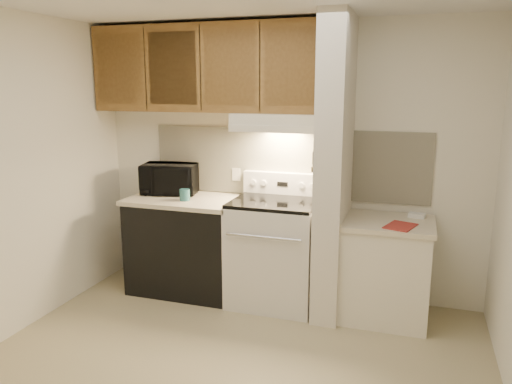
% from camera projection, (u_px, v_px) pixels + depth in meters
% --- Properties ---
extents(floor, '(3.60, 3.60, 0.00)m').
position_uv_depth(floor, '(229.00, 368.00, 3.50)').
color(floor, tan).
rests_on(floor, ground).
extents(wall_back, '(3.60, 2.50, 0.02)m').
position_uv_depth(wall_back, '(286.00, 161.00, 4.63)').
color(wall_back, white).
rests_on(wall_back, floor).
extents(wall_left, '(0.02, 3.00, 2.50)m').
position_uv_depth(wall_left, '(5.00, 178.00, 3.78)').
color(wall_left, white).
rests_on(wall_left, floor).
extents(backsplash, '(2.60, 0.02, 0.63)m').
position_uv_depth(backsplash, '(285.00, 163.00, 4.62)').
color(backsplash, white).
rests_on(backsplash, wall_back).
extents(range_body, '(0.76, 0.65, 0.92)m').
position_uv_depth(range_body, '(275.00, 254.00, 4.47)').
color(range_body, silver).
rests_on(range_body, floor).
extents(oven_window, '(0.50, 0.01, 0.30)m').
position_uv_depth(oven_window, '(264.00, 261.00, 4.17)').
color(oven_window, black).
rests_on(oven_window, range_body).
extents(oven_handle, '(0.65, 0.02, 0.02)m').
position_uv_depth(oven_handle, '(263.00, 237.00, 4.09)').
color(oven_handle, silver).
rests_on(oven_handle, range_body).
extents(cooktop, '(0.74, 0.64, 0.03)m').
position_uv_depth(cooktop, '(275.00, 202.00, 4.37)').
color(cooktop, black).
rests_on(cooktop, range_body).
extents(range_backguard, '(0.76, 0.08, 0.20)m').
position_uv_depth(range_backguard, '(284.00, 183.00, 4.61)').
color(range_backguard, silver).
rests_on(range_backguard, range_body).
extents(range_display, '(0.10, 0.01, 0.04)m').
position_uv_depth(range_display, '(282.00, 184.00, 4.57)').
color(range_display, black).
rests_on(range_display, range_backguard).
extents(range_knob_left_outer, '(0.05, 0.02, 0.05)m').
position_uv_depth(range_knob_left_outer, '(253.00, 182.00, 4.66)').
color(range_knob_left_outer, silver).
rests_on(range_knob_left_outer, range_backguard).
extents(range_knob_left_inner, '(0.05, 0.02, 0.05)m').
position_uv_depth(range_knob_left_inner, '(264.00, 183.00, 4.62)').
color(range_knob_left_inner, silver).
rests_on(range_knob_left_inner, range_backguard).
extents(range_knob_right_inner, '(0.05, 0.02, 0.05)m').
position_uv_depth(range_knob_right_inner, '(302.00, 185.00, 4.52)').
color(range_knob_right_inner, silver).
rests_on(range_knob_right_inner, range_backguard).
extents(range_knob_right_outer, '(0.05, 0.02, 0.05)m').
position_uv_depth(range_knob_right_outer, '(312.00, 186.00, 4.49)').
color(range_knob_right_outer, silver).
rests_on(range_knob_right_outer, range_backguard).
extents(dishwasher_front, '(1.00, 0.63, 0.87)m').
position_uv_depth(dishwasher_front, '(186.00, 246.00, 4.75)').
color(dishwasher_front, black).
rests_on(dishwasher_front, floor).
extents(left_countertop, '(1.04, 0.67, 0.04)m').
position_uv_depth(left_countertop, '(185.00, 200.00, 4.66)').
color(left_countertop, beige).
rests_on(left_countertop, dishwasher_front).
extents(spoon_rest, '(0.21, 0.10, 0.01)m').
position_uv_depth(spoon_rest, '(187.00, 192.00, 4.86)').
color(spoon_rest, black).
rests_on(spoon_rest, left_countertop).
extents(teal_jar, '(0.10, 0.10, 0.10)m').
position_uv_depth(teal_jar, '(185.00, 195.00, 4.53)').
color(teal_jar, '#275E63').
rests_on(teal_jar, left_countertop).
extents(outlet, '(0.08, 0.01, 0.12)m').
position_uv_depth(outlet, '(236.00, 174.00, 4.78)').
color(outlet, '#EEE6CF').
rests_on(outlet, backsplash).
extents(microwave, '(0.58, 0.45, 0.29)m').
position_uv_depth(microwave, '(170.00, 179.00, 4.82)').
color(microwave, black).
rests_on(microwave, left_countertop).
extents(partition_pillar, '(0.22, 0.70, 2.50)m').
position_uv_depth(partition_pillar, '(334.00, 170.00, 4.15)').
color(partition_pillar, silver).
rests_on(partition_pillar, floor).
extents(pillar_trim, '(0.01, 0.70, 0.04)m').
position_uv_depth(pillar_trim, '(321.00, 163.00, 4.17)').
color(pillar_trim, brown).
rests_on(pillar_trim, partition_pillar).
extents(knife_strip, '(0.02, 0.42, 0.04)m').
position_uv_depth(knife_strip, '(319.00, 162.00, 4.12)').
color(knife_strip, black).
rests_on(knife_strip, partition_pillar).
extents(knife_blade_a, '(0.01, 0.03, 0.16)m').
position_uv_depth(knife_blade_a, '(313.00, 176.00, 4.01)').
color(knife_blade_a, silver).
rests_on(knife_blade_a, knife_strip).
extents(knife_handle_a, '(0.02, 0.02, 0.10)m').
position_uv_depth(knife_handle_a, '(314.00, 158.00, 3.97)').
color(knife_handle_a, black).
rests_on(knife_handle_a, knife_strip).
extents(knife_blade_b, '(0.01, 0.04, 0.18)m').
position_uv_depth(knife_blade_b, '(315.00, 177.00, 4.06)').
color(knife_blade_b, silver).
rests_on(knife_blade_b, knife_strip).
extents(knife_handle_b, '(0.02, 0.02, 0.10)m').
position_uv_depth(knife_handle_b, '(316.00, 157.00, 4.05)').
color(knife_handle_b, black).
rests_on(knife_handle_b, knife_strip).
extents(knife_blade_c, '(0.01, 0.04, 0.20)m').
position_uv_depth(knife_blade_c, '(317.00, 176.00, 4.15)').
color(knife_blade_c, silver).
rests_on(knife_blade_c, knife_strip).
extents(knife_handle_c, '(0.02, 0.02, 0.10)m').
position_uv_depth(knife_handle_c, '(317.00, 156.00, 4.11)').
color(knife_handle_c, black).
rests_on(knife_handle_c, knife_strip).
extents(knife_blade_d, '(0.01, 0.04, 0.16)m').
position_uv_depth(knife_blade_d, '(319.00, 172.00, 4.21)').
color(knife_blade_d, silver).
rests_on(knife_blade_d, knife_strip).
extents(knife_handle_d, '(0.02, 0.02, 0.10)m').
position_uv_depth(knife_handle_d, '(319.00, 155.00, 4.18)').
color(knife_handle_d, black).
rests_on(knife_handle_d, knife_strip).
extents(knife_blade_e, '(0.01, 0.04, 0.18)m').
position_uv_depth(knife_blade_e, '(321.00, 171.00, 4.31)').
color(knife_blade_e, silver).
rests_on(knife_blade_e, knife_strip).
extents(knife_handle_e, '(0.02, 0.02, 0.10)m').
position_uv_depth(knife_handle_e, '(321.00, 153.00, 4.28)').
color(knife_handle_e, black).
rests_on(knife_handle_e, knife_strip).
extents(oven_mitt, '(0.03, 0.09, 0.22)m').
position_uv_depth(oven_mitt, '(322.00, 170.00, 4.35)').
color(oven_mitt, gray).
rests_on(oven_mitt, partition_pillar).
extents(right_cab_base, '(0.70, 0.60, 0.81)m').
position_uv_depth(right_cab_base, '(385.00, 272.00, 4.19)').
color(right_cab_base, '#EEE6CF').
rests_on(right_cab_base, floor).
extents(right_countertop, '(0.74, 0.64, 0.04)m').
position_uv_depth(right_countertop, '(388.00, 223.00, 4.10)').
color(right_countertop, beige).
rests_on(right_countertop, right_cab_base).
extents(red_folder, '(0.27, 0.32, 0.01)m').
position_uv_depth(red_folder, '(400.00, 226.00, 3.92)').
color(red_folder, '#A62D26').
rests_on(red_folder, right_countertop).
extents(white_box, '(0.15, 0.12, 0.04)m').
position_uv_depth(white_box, '(417.00, 215.00, 4.19)').
color(white_box, white).
rests_on(white_box, right_countertop).
extents(range_hood, '(0.78, 0.44, 0.15)m').
position_uv_depth(range_hood, '(280.00, 122.00, 4.34)').
color(range_hood, '#EEE6CF').
rests_on(range_hood, upper_cabinets).
extents(hood_lip, '(0.78, 0.04, 0.06)m').
position_uv_depth(hood_lip, '(273.00, 129.00, 4.16)').
color(hood_lip, '#EEE6CF').
rests_on(hood_lip, range_hood).
extents(upper_cabinets, '(2.18, 0.33, 0.77)m').
position_uv_depth(upper_cabinets, '(208.00, 69.00, 4.50)').
color(upper_cabinets, brown).
rests_on(upper_cabinets, wall_back).
extents(cab_door_a, '(0.46, 0.01, 0.63)m').
position_uv_depth(cab_door_a, '(119.00, 69.00, 4.59)').
color(cab_door_a, brown).
rests_on(cab_door_a, upper_cabinets).
extents(cab_gap_a, '(0.01, 0.01, 0.73)m').
position_uv_depth(cab_gap_a, '(145.00, 69.00, 4.51)').
color(cab_gap_a, black).
rests_on(cab_gap_a, upper_cabinets).
extents(cab_door_b, '(0.46, 0.01, 0.63)m').
position_uv_depth(cab_door_b, '(172.00, 68.00, 4.43)').
color(cab_door_b, brown).
rests_on(cab_door_b, upper_cabinets).
extents(cab_gap_b, '(0.01, 0.01, 0.73)m').
position_uv_depth(cab_gap_b, '(200.00, 68.00, 4.35)').
color(cab_gap_b, black).
rests_on(cab_gap_b, upper_cabinets).
extents(cab_door_c, '(0.46, 0.01, 0.63)m').
position_uv_depth(cab_door_c, '(230.00, 68.00, 4.26)').
color(cab_door_c, brown).
rests_on(cab_door_c, upper_cabinets).
extents(cab_gap_c, '(0.01, 0.01, 0.73)m').
position_uv_depth(cab_gap_c, '(260.00, 67.00, 4.18)').
color(cab_gap_c, black).
rests_on(cab_gap_c, upper_cabinets).
extents(cab_door_d, '(0.46, 0.01, 0.63)m').
position_uv_depth(cab_door_d, '(291.00, 67.00, 4.10)').
color(cab_door_d, brown).
rests_on(cab_door_d, upper_cabinets).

